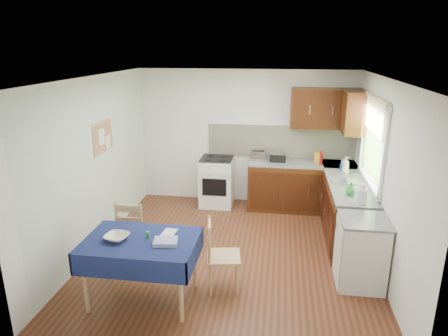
# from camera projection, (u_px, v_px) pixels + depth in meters

# --- Properties ---
(floor) EXTENTS (4.20, 4.20, 0.00)m
(floor) POSITION_uv_depth(u_px,v_px,m) (231.00, 252.00, 5.84)
(floor) COLOR #4B2514
(floor) RESTS_ON ground
(ceiling) EXTENTS (4.00, 4.20, 0.02)m
(ceiling) POSITION_uv_depth(u_px,v_px,m) (232.00, 78.00, 5.11)
(ceiling) COLOR silver
(ceiling) RESTS_ON wall_back
(wall_back) EXTENTS (4.00, 0.02, 2.50)m
(wall_back) POSITION_uv_depth(u_px,v_px,m) (246.00, 138.00, 7.46)
(wall_back) COLOR silver
(wall_back) RESTS_ON ground
(wall_front) EXTENTS (4.00, 0.02, 2.50)m
(wall_front) POSITION_uv_depth(u_px,v_px,m) (202.00, 243.00, 3.49)
(wall_front) COLOR silver
(wall_front) RESTS_ON ground
(wall_left) EXTENTS (0.02, 4.20, 2.50)m
(wall_left) POSITION_uv_depth(u_px,v_px,m) (94.00, 165.00, 5.75)
(wall_left) COLOR silver
(wall_left) RESTS_ON ground
(wall_right) EXTENTS (0.02, 4.20, 2.50)m
(wall_right) POSITION_uv_depth(u_px,v_px,m) (384.00, 178.00, 5.20)
(wall_right) COLOR silver
(wall_right) RESTS_ON ground
(base_cabinets) EXTENTS (1.90, 2.30, 0.86)m
(base_cabinets) POSITION_uv_depth(u_px,v_px,m) (320.00, 199.00, 6.72)
(base_cabinets) COLOR black
(base_cabinets) RESTS_ON ground
(worktop_back) EXTENTS (1.90, 0.60, 0.04)m
(worktop_back) POSITION_uv_depth(u_px,v_px,m) (302.00, 163.00, 7.14)
(worktop_back) COLOR slate
(worktop_back) RESTS_ON base_cabinets
(worktop_right) EXTENTS (0.60, 1.70, 0.04)m
(worktop_right) POSITION_uv_depth(u_px,v_px,m) (349.00, 187.00, 5.97)
(worktop_right) COLOR slate
(worktop_right) RESTS_ON base_cabinets
(worktop_corner) EXTENTS (0.60, 0.60, 0.04)m
(worktop_corner) POSITION_uv_depth(u_px,v_px,m) (339.00, 165.00, 7.05)
(worktop_corner) COLOR slate
(worktop_corner) RESTS_ON base_cabinets
(splashback) EXTENTS (2.70, 0.02, 0.60)m
(splashback) POSITION_uv_depth(u_px,v_px,m) (280.00, 141.00, 7.37)
(splashback) COLOR #EDE0C9
(splashback) RESTS_ON wall_back
(upper_cabinets) EXTENTS (1.20, 0.85, 0.70)m
(upper_cabinets) POSITION_uv_depth(u_px,v_px,m) (334.00, 110.00, 6.79)
(upper_cabinets) COLOR black
(upper_cabinets) RESTS_ON wall_back
(stove) EXTENTS (0.60, 0.61, 0.92)m
(stove) POSITION_uv_depth(u_px,v_px,m) (217.00, 181.00, 7.48)
(stove) COLOR white
(stove) RESTS_ON ground
(window) EXTENTS (0.04, 1.48, 1.26)m
(window) POSITION_uv_depth(u_px,v_px,m) (373.00, 136.00, 5.75)
(window) COLOR #375D26
(window) RESTS_ON wall_right
(fridge) EXTENTS (0.58, 0.60, 0.89)m
(fridge) POSITION_uv_depth(u_px,v_px,m) (361.00, 252.00, 4.96)
(fridge) COLOR white
(fridge) RESTS_ON ground
(corkboard) EXTENTS (0.04, 0.62, 0.47)m
(corkboard) POSITION_uv_depth(u_px,v_px,m) (103.00, 137.00, 5.92)
(corkboard) COLOR tan
(corkboard) RESTS_ON wall_left
(dining_table) EXTENTS (1.29, 0.88, 0.78)m
(dining_table) POSITION_uv_depth(u_px,v_px,m) (141.00, 248.00, 4.58)
(dining_table) COLOR #101642
(dining_table) RESTS_ON ground
(chair_far) EXTENTS (0.42, 0.42, 0.93)m
(chair_far) POSITION_uv_depth(u_px,v_px,m) (133.00, 230.00, 5.44)
(chair_far) COLOR tan
(chair_far) RESTS_ON ground
(chair_near) EXTENTS (0.46, 0.46, 0.90)m
(chair_near) POSITION_uv_depth(u_px,v_px,m) (220.00, 253.00, 4.86)
(chair_near) COLOR tan
(chair_near) RESTS_ON ground
(toaster) EXTENTS (0.26, 0.16, 0.20)m
(toaster) POSITION_uv_depth(u_px,v_px,m) (258.00, 156.00, 7.19)
(toaster) COLOR #B1B1B6
(toaster) RESTS_ON worktop_back
(sandwich_press) EXTENTS (0.28, 0.24, 0.16)m
(sandwich_press) POSITION_uv_depth(u_px,v_px,m) (278.00, 157.00, 7.19)
(sandwich_press) COLOR black
(sandwich_press) RESTS_ON worktop_back
(sauce_bottle) EXTENTS (0.05, 0.05, 0.24)m
(sauce_bottle) POSITION_uv_depth(u_px,v_px,m) (321.00, 158.00, 6.94)
(sauce_bottle) COLOR #B00E11
(sauce_bottle) RESTS_ON worktop_back
(yellow_packet) EXTENTS (0.15, 0.11, 0.18)m
(yellow_packet) POSITION_uv_depth(u_px,v_px,m) (318.00, 157.00, 7.13)
(yellow_packet) COLOR gold
(yellow_packet) RESTS_ON worktop_back
(dish_rack) EXTENTS (0.39, 0.30, 0.19)m
(dish_rack) POSITION_uv_depth(u_px,v_px,m) (345.00, 181.00, 6.10)
(dish_rack) COLOR gray
(dish_rack) RESTS_ON worktop_right
(kettle) EXTENTS (0.17, 0.17, 0.28)m
(kettle) POSITION_uv_depth(u_px,v_px,m) (361.00, 194.00, 5.26)
(kettle) COLOR white
(kettle) RESTS_ON worktop_right
(cup) EXTENTS (0.12, 0.12, 0.09)m
(cup) POSITION_uv_depth(u_px,v_px,m) (344.00, 162.00, 6.97)
(cup) COLOR white
(cup) RESTS_ON worktop_back
(soap_bottle_a) EXTENTS (0.16, 0.16, 0.29)m
(soap_bottle_a) POSITION_uv_depth(u_px,v_px,m) (346.00, 166.00, 6.43)
(soap_bottle_a) COLOR white
(soap_bottle_a) RESTS_ON worktop_right
(soap_bottle_b) EXTENTS (0.11, 0.11, 0.18)m
(soap_bottle_b) POSITION_uv_depth(u_px,v_px,m) (343.00, 165.00, 6.64)
(soap_bottle_b) COLOR #1D49AA
(soap_bottle_b) RESTS_ON worktop_right
(soap_bottle_c) EXTENTS (0.18, 0.18, 0.19)m
(soap_bottle_c) POSITION_uv_depth(u_px,v_px,m) (351.00, 189.00, 5.54)
(soap_bottle_c) COLOR #258A35
(soap_bottle_c) RESTS_ON worktop_right
(plate_bowl) EXTENTS (0.31, 0.31, 0.07)m
(plate_bowl) POSITION_uv_depth(u_px,v_px,m) (117.00, 237.00, 4.53)
(plate_bowl) COLOR beige
(plate_bowl) RESTS_ON dining_table
(book) EXTENTS (0.17, 0.22, 0.02)m
(book) POSITION_uv_depth(u_px,v_px,m) (163.00, 232.00, 4.71)
(book) COLOR white
(book) RESTS_ON dining_table
(spice_jar) EXTENTS (0.04, 0.04, 0.08)m
(spice_jar) POSITION_uv_depth(u_px,v_px,m) (148.00, 235.00, 4.57)
(spice_jar) COLOR #258A34
(spice_jar) RESTS_ON dining_table
(tea_towel) EXTENTS (0.29, 0.25, 0.05)m
(tea_towel) POSITION_uv_depth(u_px,v_px,m) (166.00, 242.00, 4.45)
(tea_towel) COLOR navy
(tea_towel) RESTS_ON dining_table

